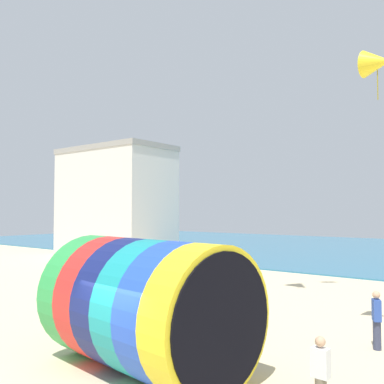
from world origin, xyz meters
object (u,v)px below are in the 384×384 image
kite_yellow_delta (377,63)px  bystander_near_water (377,319)px  giant_inflatable_tube (146,305)px  bystander_far_left (219,303)px  kite_handler (321,376)px

kite_yellow_delta → bystander_near_water: 8.10m
giant_inflatable_tube → kite_yellow_delta: kite_yellow_delta is taller
giant_inflatable_tube → bystander_far_left: (-0.95, 4.76, -0.86)m
kite_handler → bystander_far_left: (-5.54, 4.35, 0.04)m
kite_handler → kite_yellow_delta: bearing=92.3°
bystander_near_water → bystander_far_left: size_ratio=1.04×
kite_yellow_delta → bystander_far_left: bearing=-166.1°
giant_inflatable_tube → bystander_near_water: bearing=52.4°
kite_handler → bystander_far_left: bearing=141.9°
kite_yellow_delta → bystander_far_left: kite_yellow_delta is taller
giant_inflatable_tube → kite_handler: bearing=5.1°
kite_handler → kite_yellow_delta: (-0.22, 5.66, 8.17)m
kite_handler → bystander_near_water: size_ratio=0.92×
bystander_near_water → giant_inflatable_tube: bearing=-127.6°
kite_handler → kite_yellow_delta: kite_yellow_delta is taller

